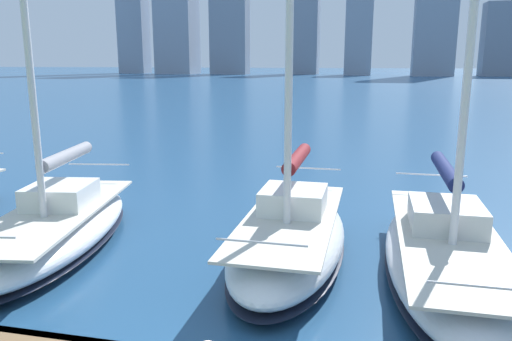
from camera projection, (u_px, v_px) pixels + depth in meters
The scene contains 4 objects.
city_skyline at pixel (336, 13), 155.74m from camera, with size 169.15×22.04×48.03m.
sailboat_navy at pixel (446, 249), 10.70m from camera, with size 2.57×7.98×11.68m.
sailboat_maroon at pixel (290, 235), 11.47m from camera, with size 2.52×6.69×9.22m.
sailboat_grey at pixel (56, 225), 12.30m from camera, with size 3.65×7.37×9.19m.
Camera 1 is at (-2.32, 4.51, 4.57)m, focal length 35.00 mm.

